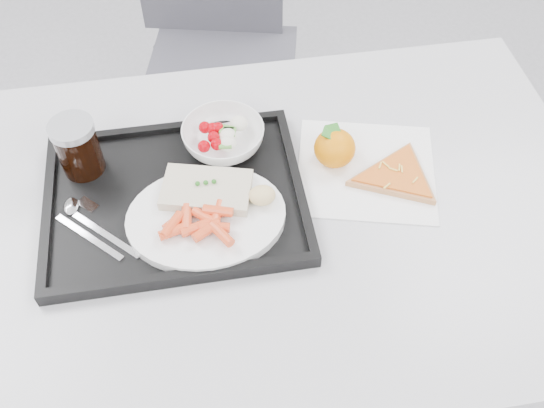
{
  "coord_description": "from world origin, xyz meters",
  "views": [
    {
      "loc": [
        -0.1,
        -0.34,
        1.59
      ],
      "look_at": [
        0.01,
        0.3,
        0.77
      ],
      "focal_mm": 40.0,
      "sensor_mm": 36.0,
      "label": 1
    }
  ],
  "objects_px": {
    "table": "(268,232)",
    "tray": "(175,199)",
    "salad_bowl": "(223,137)",
    "cola_glass": "(78,146)",
    "dinner_plate": "(206,218)",
    "chair": "(216,31)",
    "tangerine": "(335,148)",
    "pizza_slice": "(397,176)"
  },
  "relations": [
    {
      "from": "cola_glass",
      "to": "salad_bowl",
      "type": "bearing_deg",
      "value": 2.83
    },
    {
      "from": "tray",
      "to": "dinner_plate",
      "type": "distance_m",
      "value": 0.08
    },
    {
      "from": "table",
      "to": "salad_bowl",
      "type": "xyz_separation_m",
      "value": [
        -0.06,
        0.15,
        0.11
      ]
    },
    {
      "from": "chair",
      "to": "tray",
      "type": "relative_size",
      "value": 2.07
    },
    {
      "from": "tray",
      "to": "cola_glass",
      "type": "relative_size",
      "value": 4.17
    },
    {
      "from": "tray",
      "to": "pizza_slice",
      "type": "xyz_separation_m",
      "value": [
        0.4,
        -0.01,
        0.0
      ]
    },
    {
      "from": "cola_glass",
      "to": "pizza_slice",
      "type": "bearing_deg",
      "value": -10.97
    },
    {
      "from": "salad_bowl",
      "to": "tangerine",
      "type": "bearing_deg",
      "value": -16.16
    },
    {
      "from": "tray",
      "to": "dinner_plate",
      "type": "relative_size",
      "value": 1.67
    },
    {
      "from": "table",
      "to": "tray",
      "type": "distance_m",
      "value": 0.18
    },
    {
      "from": "dinner_plate",
      "to": "cola_glass",
      "type": "height_order",
      "value": "cola_glass"
    },
    {
      "from": "table",
      "to": "chair",
      "type": "distance_m",
      "value": 0.84
    },
    {
      "from": "tray",
      "to": "tangerine",
      "type": "distance_m",
      "value": 0.3
    },
    {
      "from": "table",
      "to": "cola_glass",
      "type": "xyz_separation_m",
      "value": [
        -0.31,
        0.14,
        0.14
      ]
    },
    {
      "from": "table",
      "to": "dinner_plate",
      "type": "xyz_separation_m",
      "value": [
        -0.11,
        -0.02,
        0.09
      ]
    },
    {
      "from": "dinner_plate",
      "to": "tangerine",
      "type": "distance_m",
      "value": 0.27
    },
    {
      "from": "salad_bowl",
      "to": "cola_glass",
      "type": "relative_size",
      "value": 1.41
    },
    {
      "from": "table",
      "to": "tray",
      "type": "xyz_separation_m",
      "value": [
        -0.16,
        0.04,
        0.08
      ]
    },
    {
      "from": "chair",
      "to": "salad_bowl",
      "type": "xyz_separation_m",
      "value": [
        -0.04,
        -0.67,
        0.25
      ]
    },
    {
      "from": "chair",
      "to": "dinner_plate",
      "type": "bearing_deg",
      "value": -96.08
    },
    {
      "from": "salad_bowl",
      "to": "cola_glass",
      "type": "bearing_deg",
      "value": -177.17
    },
    {
      "from": "table",
      "to": "chair",
      "type": "xyz_separation_m",
      "value": [
        -0.02,
        0.82,
        -0.15
      ]
    },
    {
      "from": "dinner_plate",
      "to": "salad_bowl",
      "type": "relative_size",
      "value": 1.78
    },
    {
      "from": "tray",
      "to": "chair",
      "type": "bearing_deg",
      "value": 79.86
    },
    {
      "from": "dinner_plate",
      "to": "table",
      "type": "bearing_deg",
      "value": 9.52
    },
    {
      "from": "chair",
      "to": "cola_glass",
      "type": "relative_size",
      "value": 8.61
    },
    {
      "from": "chair",
      "to": "dinner_plate",
      "type": "xyz_separation_m",
      "value": [
        -0.09,
        -0.84,
        0.24
      ]
    },
    {
      "from": "salad_bowl",
      "to": "cola_glass",
      "type": "xyz_separation_m",
      "value": [
        -0.26,
        -0.01,
        0.03
      ]
    },
    {
      "from": "table",
      "to": "cola_glass",
      "type": "relative_size",
      "value": 11.11
    },
    {
      "from": "table",
      "to": "chair",
      "type": "bearing_deg",
      "value": 91.22
    },
    {
      "from": "dinner_plate",
      "to": "salad_bowl",
      "type": "bearing_deg",
      "value": 73.74
    },
    {
      "from": "chair",
      "to": "pizza_slice",
      "type": "relative_size",
      "value": 4.73
    },
    {
      "from": "chair",
      "to": "dinner_plate",
      "type": "distance_m",
      "value": 0.88
    },
    {
      "from": "tray",
      "to": "salad_bowl",
      "type": "relative_size",
      "value": 2.96
    },
    {
      "from": "table",
      "to": "cola_glass",
      "type": "height_order",
      "value": "cola_glass"
    },
    {
      "from": "table",
      "to": "salad_bowl",
      "type": "height_order",
      "value": "salad_bowl"
    },
    {
      "from": "table",
      "to": "tray",
      "type": "bearing_deg",
      "value": 164.48
    },
    {
      "from": "salad_bowl",
      "to": "tangerine",
      "type": "xyz_separation_m",
      "value": [
        0.2,
        -0.06,
        -0.0
      ]
    },
    {
      "from": "cola_glass",
      "to": "dinner_plate",
      "type": "bearing_deg",
      "value": -37.07
    },
    {
      "from": "tangerine",
      "to": "pizza_slice",
      "type": "height_order",
      "value": "tangerine"
    },
    {
      "from": "dinner_plate",
      "to": "chair",
      "type": "bearing_deg",
      "value": 83.92
    },
    {
      "from": "tangerine",
      "to": "dinner_plate",
      "type": "bearing_deg",
      "value": -155.66
    }
  ]
}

